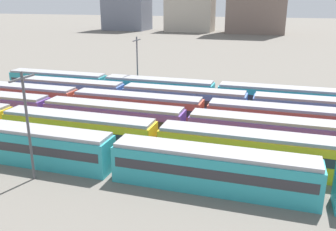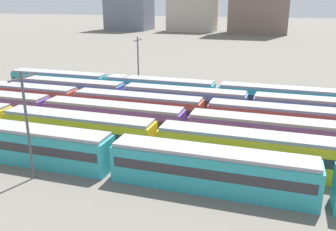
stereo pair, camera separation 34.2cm
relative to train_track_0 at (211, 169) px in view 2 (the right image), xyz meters
The scene contains 6 objects.
ground_plane 29.63m from the train_track_0, 153.91° to the left, with size 600.00×600.00×0.00m, color #666059.
train_track_0 is the anchor object (origin of this frame).
train_track_5 26.35m from the train_track_0, 99.40° to the left, with size 74.70×3.06×3.75m.
catenary_pole_0 16.94m from the train_track_0, 169.31° to the right, with size 0.24×3.20×10.18m.
catenary_pole_1 34.85m from the train_track_0, 122.59° to the left, with size 0.24×3.20×9.97m.
distant_building_1 161.45m from the train_track_0, 104.69° to the left, with size 23.50×14.06×22.27m, color #B2A899.
Camera 2 is at (31.68, -28.50, 16.12)m, focal length 38.90 mm.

